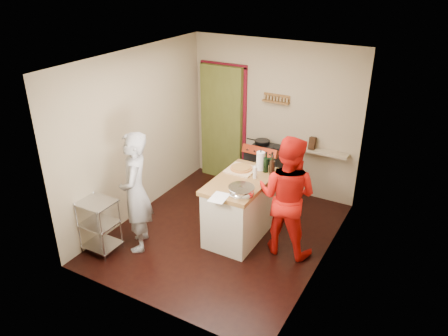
{
  "coord_description": "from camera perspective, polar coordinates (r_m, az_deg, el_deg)",
  "views": [
    {
      "loc": [
        2.71,
        -4.79,
        3.74
      ],
      "look_at": [
        0.02,
        0.0,
        1.09
      ],
      "focal_mm": 35.0,
      "sensor_mm": 36.0,
      "label": 1
    }
  ],
  "objects": [
    {
      "name": "right_wall",
      "position": [
        5.51,
        13.53,
        -1.33
      ],
      "size": [
        0.04,
        3.5,
        2.6
      ],
      "primitive_type": "cube",
      "color": "tan",
      "rests_on": "ground"
    },
    {
      "name": "person_stripe",
      "position": [
        6.06,
        -11.48,
        -3.15
      ],
      "size": [
        0.69,
        0.76,
        1.73
      ],
      "primitive_type": "imported",
      "rotation": [
        0.0,
        0.0,
        -1.01
      ],
      "color": "silver",
      "rests_on": "ground"
    },
    {
      "name": "stove",
      "position": [
        7.51,
        5.48,
        -0.35
      ],
      "size": [
        0.6,
        0.63,
        1.0
      ],
      "color": "black",
      "rests_on": "ground"
    },
    {
      "name": "ceiling",
      "position": [
        5.61,
        -0.22,
        14.13
      ],
      "size": [
        3.0,
        3.5,
        0.02
      ],
      "primitive_type": "cube",
      "color": "white",
      "rests_on": "back_wall"
    },
    {
      "name": "back_wall",
      "position": [
        7.82,
        2.15,
        6.24
      ],
      "size": [
        3.0,
        0.44,
        2.6
      ],
      "color": "tan",
      "rests_on": "ground"
    },
    {
      "name": "island",
      "position": [
        6.36,
        2.22,
        -5.02
      ],
      "size": [
        0.73,
        1.37,
        1.23
      ],
      "color": "beige",
      "rests_on": "ground"
    },
    {
      "name": "floor",
      "position": [
        6.65,
        -0.18,
        -8.48
      ],
      "size": [
        3.5,
        3.5,
        0.0
      ],
      "primitive_type": "plane",
      "color": "black",
      "rests_on": "ground"
    },
    {
      "name": "person_red",
      "position": [
        5.93,
        8.22,
        -3.65
      ],
      "size": [
        0.84,
        0.65,
        1.72
      ],
      "primitive_type": "imported",
      "rotation": [
        0.0,
        0.0,
        3.15
      ],
      "color": "red",
      "rests_on": "ground"
    },
    {
      "name": "wire_shelving",
      "position": [
        6.3,
        -16.02,
        -7.01
      ],
      "size": [
        0.48,
        0.4,
        0.8
      ],
      "color": "silver",
      "rests_on": "ground"
    },
    {
      "name": "left_wall",
      "position": [
        6.82,
        -11.27,
        4.28
      ],
      "size": [
        0.04,
        3.5,
        2.6
      ],
      "primitive_type": "cube",
      "color": "tan",
      "rests_on": "ground"
    }
  ]
}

